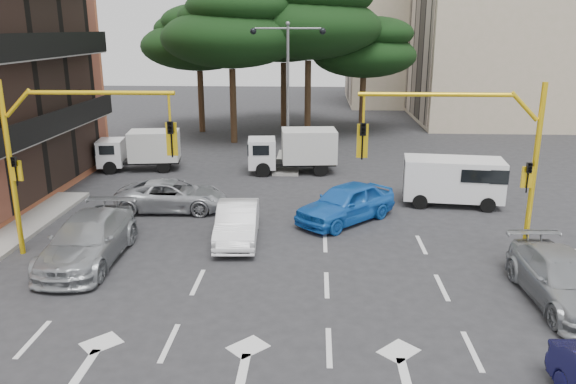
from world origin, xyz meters
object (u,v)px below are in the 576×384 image
signal_mast_right (479,149)px  car_silver_wagon (88,240)px  signal_mast_left (60,145)px  car_silver_cross_a (172,195)px  car_white_hatch (237,223)px  van_white (452,181)px  box_truck_a (140,151)px  box_truck_b (293,151)px  street_lamp_center (288,68)px  car_blue_compact (346,203)px  car_silver_parked (563,280)px

signal_mast_right → car_silver_wagon: (-12.78, -0.56, -3.11)m
signal_mast_left → car_silver_cross_a: size_ratio=1.28×
car_white_hatch → van_white: 10.17m
car_silver_wagon → box_truck_a: size_ratio=1.20×
car_silver_wagon → box_truck_b: bearing=62.1°
car_silver_cross_a → signal_mast_left: bearing=154.5°
street_lamp_center → van_white: bearing=-44.4°
car_blue_compact → box_truck_b: box_truck_b is taller
van_white → box_truck_b: bearing=-120.0°
signal_mast_left → street_lamp_center: 15.65m
street_lamp_center → car_silver_parked: size_ratio=1.60×
signal_mast_left → van_white: size_ratio=1.41×
car_silver_cross_a → van_white: van_white is taller
car_silver_parked → car_white_hatch: bearing=153.9°
street_lamp_center → car_silver_cross_a: 11.10m
signal_mast_left → box_truck_b: bearing=58.8°
car_silver_parked → van_white: (-1.02, 9.28, 0.36)m
box_truck_b → car_blue_compact: bearing=-168.1°
car_blue_compact → signal_mast_right: bearing=-0.8°
signal_mast_left → car_blue_compact: 10.90m
car_silver_wagon → box_truck_b: size_ratio=1.11×
signal_mast_left → car_silver_wagon: (0.83, -0.56, -3.11)m
van_white → box_truck_b: box_truck_b is taller
car_blue_compact → car_silver_cross_a: (-7.39, 1.11, -0.13)m
car_white_hatch → car_blue_compact: size_ratio=0.91×
box_truck_a → van_white: bearing=-117.4°
van_white → street_lamp_center: bearing=-128.0°
car_white_hatch → car_silver_wagon: car_silver_wagon is taller
car_blue_compact → car_silver_wagon: 9.92m
signal_mast_right → car_silver_parked: signal_mast_right is taller
car_white_hatch → car_silver_wagon: (-4.73, -2.19, 0.08)m
signal_mast_right → car_silver_cross_a: (-11.34, 5.07, -3.23)m
signal_mast_right → car_silver_parked: (1.90, -2.78, -3.18)m
signal_mast_right → signal_mast_left: same height
signal_mast_left → car_white_hatch: bearing=16.3°
car_blue_compact → car_silver_parked: bearing=-4.8°
box_truck_a → car_silver_cross_a: bearing=-161.3°
car_silver_wagon → car_blue_compact: bearing=26.3°
car_silver_wagon → box_truck_a: box_truck_a is taller
car_blue_compact → car_silver_wagon: car_blue_compact is taller
signal_mast_left → car_silver_wagon: size_ratio=1.13×
signal_mast_right → car_blue_compact: size_ratio=1.30×
van_white → car_silver_cross_a: bearing=-76.9°
box_truck_a → signal_mast_left: bearing=177.8°
signal_mast_left → car_white_hatch: signal_mast_left is taller
car_silver_parked → box_truck_a: size_ratio=1.09×
car_white_hatch → car_blue_compact: car_blue_compact is taller
car_white_hatch → car_blue_compact: bearing=25.9°
signal_mast_left → car_silver_cross_a: signal_mast_left is taller
signal_mast_right → box_truck_b: (-6.42, 11.88, -2.71)m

